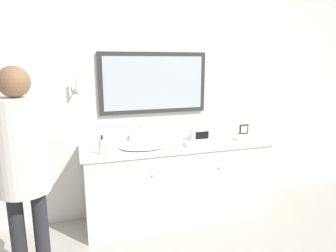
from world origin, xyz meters
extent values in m
plane|color=#9E998E|center=(0.00, 0.00, 0.00)|extent=(14.00, 14.00, 0.00)
cube|color=silver|center=(0.00, 0.61, 1.27)|extent=(8.00, 0.06, 2.55)
cube|color=#282828|center=(-0.19, 0.57, 1.48)|extent=(1.18, 0.04, 0.66)
cube|color=#9EA8B2|center=(-0.19, 0.55, 1.48)|extent=(1.09, 0.01, 0.57)
cylinder|color=silver|center=(-1.00, 0.57, 1.44)|extent=(0.09, 0.01, 0.09)
cylinder|color=silver|center=(-1.00, 0.52, 1.44)|extent=(0.02, 0.10, 0.02)
cylinder|color=white|center=(-1.00, 0.47, 1.51)|extent=(0.02, 0.02, 0.14)
cube|color=silver|center=(0.00, 0.30, 0.41)|extent=(1.97, 0.53, 0.82)
cube|color=silver|center=(0.00, 0.30, 0.83)|extent=(2.03, 0.57, 0.03)
sphere|color=silver|center=(-0.36, 0.02, 0.64)|extent=(0.02, 0.02, 0.02)
sphere|color=silver|center=(0.36, 0.02, 0.64)|extent=(0.02, 0.02, 0.02)
ellipsoid|color=white|center=(-0.39, 0.27, 0.87)|extent=(0.49, 0.35, 0.03)
cylinder|color=silver|center=(-0.39, 0.47, 0.86)|extent=(0.06, 0.06, 0.03)
cylinder|color=silver|center=(-0.39, 0.47, 0.96)|extent=(0.02, 0.02, 0.17)
cylinder|color=silver|center=(-0.39, 0.43, 1.05)|extent=(0.02, 0.07, 0.02)
cylinder|color=white|center=(-0.46, 0.47, 0.88)|extent=(0.06, 0.02, 0.02)
cylinder|color=white|center=(-0.31, 0.47, 0.88)|extent=(0.06, 0.02, 0.02)
cylinder|color=beige|center=(-0.81, 0.16, 0.92)|extent=(0.07, 0.07, 0.15)
cylinder|color=black|center=(-0.81, 0.16, 1.01)|extent=(0.02, 0.02, 0.04)
cube|color=black|center=(-0.81, 0.15, 1.03)|extent=(0.02, 0.03, 0.01)
cube|color=white|center=(0.29, 0.40, 0.91)|extent=(0.22, 0.14, 0.13)
cube|color=black|center=(0.29, 0.34, 0.91)|extent=(0.16, 0.01, 0.09)
cube|color=black|center=(0.90, 0.48, 0.91)|extent=(0.11, 0.01, 0.12)
cube|color=beige|center=(0.90, 0.47, 0.91)|extent=(0.08, 0.00, 0.08)
cube|color=white|center=(0.74, 0.24, 0.87)|extent=(0.18, 0.14, 0.04)
cube|color=silver|center=(0.12, 0.17, 0.87)|extent=(0.18, 0.12, 0.04)
cylinder|color=#232328|center=(-1.49, -0.35, 0.39)|extent=(0.11, 0.11, 0.78)
cylinder|color=#232328|center=(-1.33, -0.35, 0.39)|extent=(0.11, 0.11, 0.78)
cylinder|color=silver|center=(-1.41, -0.35, 1.12)|extent=(0.36, 0.36, 0.68)
sphere|color=brown|center=(-1.41, -0.35, 1.57)|extent=(0.21, 0.21, 0.21)
camera|label=1|loc=(-1.03, -2.59, 1.70)|focal=32.00mm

